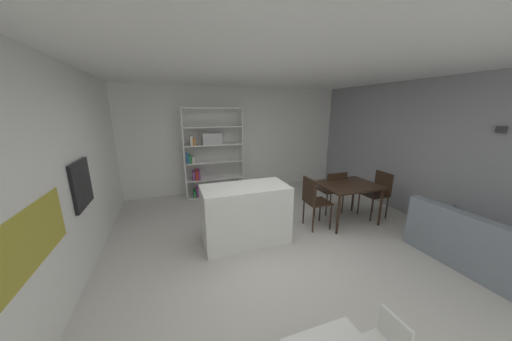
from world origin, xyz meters
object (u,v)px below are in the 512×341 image
Objects in this scene: built_in_oven at (81,184)px; open_bookshelf at (209,153)px; kitchen_island at (245,214)px; dining_chair_window_side at (378,190)px; dining_chair_far at (333,188)px; sofa at (499,256)px; dining_table at (348,188)px; dining_chair_island_side at (313,198)px.

built_in_oven is 2.97m from open_bookshelf.
built_in_oven is 0.28× the size of open_bookshelf.
kitchen_island is (2.12, -0.08, -0.70)m from built_in_oven.
dining_chair_window_side is at bearing -0.63° from built_in_oven.
open_bookshelf is at bearing -39.57° from dining_chair_far.
open_bookshelf is 2.36× the size of dining_chair_window_side.
open_bookshelf is 1.07× the size of sofa.
open_bookshelf is at bearing 49.06° from built_in_oven.
dining_table is (2.18, -2.29, -0.40)m from open_bookshelf.
kitchen_island is 2.40m from open_bookshelf.
sofa is at bearing -138.44° from dining_chair_island_side.
open_bookshelf reaches higher than dining_table.
built_in_oven is at bearing 91.69° from dining_chair_island_side.
open_bookshelf is at bearing 94.39° from kitchen_island.
open_bookshelf reaches higher than dining_chair_island_side.
kitchen_island is 1.27m from dining_chair_island_side.
dining_chair_window_side is at bearing 0.51° from kitchen_island.
open_bookshelf is at bearing 133.51° from dining_table.
dining_chair_far is 0.44× the size of sofa.
dining_table is 0.53× the size of sofa.
built_in_oven is 4.90m from dining_chair_window_side.
dining_chair_island_side is 0.47× the size of sofa.
kitchen_island is 2.01m from dining_table.
dining_table is at bearing -46.49° from open_bookshelf.
dining_chair_island_side is 1.06× the size of dining_chair_far.
sofa is (1.55, -1.90, -0.30)m from dining_chair_island_side.
dining_chair_far is (-0.74, 0.44, -0.00)m from dining_chair_window_side.
open_bookshelf is 5.21m from sofa.
dining_chair_far is (0.73, 0.43, -0.02)m from dining_chair_island_side.
dining_chair_far is 2.48m from sofa.
dining_chair_island_side is 2.47m from sofa.
dining_chair_far is at bearing 5.32° from built_in_oven.
sofa reaches higher than dining_table.
dining_chair_island_side is at bearing 179.69° from dining_table.
built_in_oven is 0.66× the size of dining_chair_window_side.
dining_chair_island_side is 0.85m from dining_chair_far.
dining_chair_island_side is at bearing 31.36° from dining_chair_far.
kitchen_island is 1.49× the size of dining_chair_window_side.
dining_table is at bearing -0.70° from built_in_oven.
built_in_oven is 0.64× the size of dining_chair_island_side.
kitchen_island reaches higher than dining_chair_window_side.
sofa is at bearing 4.35° from dining_chair_window_side.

